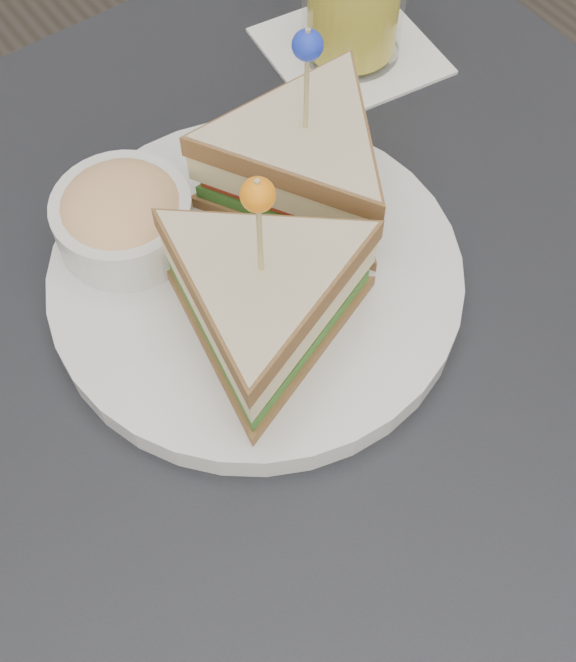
{
  "coord_description": "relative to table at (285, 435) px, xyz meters",
  "views": [
    {
      "loc": [
        -0.14,
        -0.2,
        1.24
      ],
      "look_at": [
        0.01,
        0.01,
        0.8
      ],
      "focal_mm": 45.0,
      "sensor_mm": 36.0,
      "label": 1
    }
  ],
  "objects": [
    {
      "name": "table",
      "position": [
        0.0,
        0.0,
        0.0
      ],
      "size": [
        0.8,
        0.8,
        0.75
      ],
      "color": "black",
      "rests_on": "ground"
    },
    {
      "name": "ground_plane",
      "position": [
        0.0,
        0.0,
        -0.67
      ],
      "size": [
        3.5,
        3.5,
        0.0
      ],
      "primitive_type": "plane",
      "color": "#3F3833"
    },
    {
      "name": "plate_meal",
      "position": [
        0.04,
        0.08,
        0.12
      ],
      "size": [
        0.34,
        0.33,
        0.17
      ],
      "rotation": [
        0.0,
        0.0,
        -0.18
      ],
      "color": "silver",
      "rests_on": "table"
    }
  ]
}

